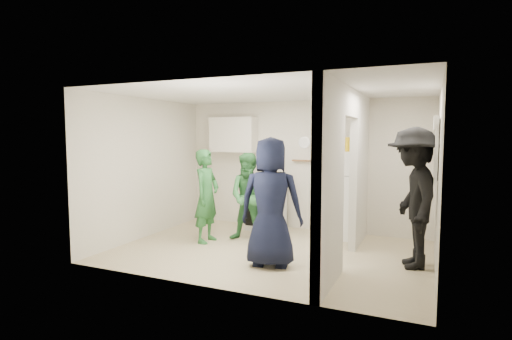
{
  "coord_description": "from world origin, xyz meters",
  "views": [
    {
      "loc": [
        2.29,
        -5.77,
        1.83
      ],
      "look_at": [
        -0.41,
        0.4,
        1.25
      ],
      "focal_mm": 28.0,
      "sensor_mm": 36.0,
      "label": 1
    }
  ],
  "objects_px": {
    "stove": "(266,208)",
    "person_green_center": "(250,197)",
    "fridge": "(336,194)",
    "yellow_cup_stack_top": "(348,144)",
    "wicker_basket": "(332,147)",
    "person_navy": "(271,202)",
    "person_nook": "(413,198)",
    "person_green_left": "(207,196)",
    "person_denim": "(268,195)",
    "blue_bowl": "(332,140)"
  },
  "relations": [
    {
      "from": "wicker_basket",
      "to": "person_denim",
      "type": "relative_size",
      "value": 0.23
    },
    {
      "from": "fridge",
      "to": "blue_bowl",
      "type": "xyz_separation_m",
      "value": [
        -0.1,
        0.05,
        0.98
      ]
    },
    {
      "from": "person_green_center",
      "to": "person_nook",
      "type": "distance_m",
      "value": 2.69
    },
    {
      "from": "person_denim",
      "to": "fridge",
      "type": "bearing_deg",
      "value": 54.84
    },
    {
      "from": "stove",
      "to": "fridge",
      "type": "bearing_deg",
      "value": -1.26
    },
    {
      "from": "person_denim",
      "to": "person_nook",
      "type": "bearing_deg",
      "value": 16.81
    },
    {
      "from": "wicker_basket",
      "to": "person_green_center",
      "type": "distance_m",
      "value": 1.74
    },
    {
      "from": "person_green_left",
      "to": "person_nook",
      "type": "bearing_deg",
      "value": -90.0
    },
    {
      "from": "person_green_left",
      "to": "wicker_basket",
      "type": "bearing_deg",
      "value": -55.29
    },
    {
      "from": "fridge",
      "to": "person_navy",
      "type": "bearing_deg",
      "value": -103.42
    },
    {
      "from": "person_denim",
      "to": "person_navy",
      "type": "relative_size",
      "value": 0.83
    },
    {
      "from": "person_denim",
      "to": "wicker_basket",
      "type": "bearing_deg",
      "value": 58.89
    },
    {
      "from": "stove",
      "to": "person_nook",
      "type": "relative_size",
      "value": 0.43
    },
    {
      "from": "yellow_cup_stack_top",
      "to": "person_green_left",
      "type": "relative_size",
      "value": 0.16
    },
    {
      "from": "person_green_left",
      "to": "person_nook",
      "type": "height_order",
      "value": "person_nook"
    },
    {
      "from": "person_green_center",
      "to": "person_green_left",
      "type": "bearing_deg",
      "value": -162.35
    },
    {
      "from": "stove",
      "to": "fridge",
      "type": "xyz_separation_m",
      "value": [
        1.37,
        -0.03,
        0.36
      ]
    },
    {
      "from": "fridge",
      "to": "wicker_basket",
      "type": "height_order",
      "value": "wicker_basket"
    },
    {
      "from": "person_green_left",
      "to": "person_denim",
      "type": "relative_size",
      "value": 1.06
    },
    {
      "from": "blue_bowl",
      "to": "person_navy",
      "type": "relative_size",
      "value": 0.13
    },
    {
      "from": "fridge",
      "to": "person_green_center",
      "type": "xyz_separation_m",
      "value": [
        -1.31,
        -0.87,
        -0.01
      ]
    },
    {
      "from": "person_navy",
      "to": "person_nook",
      "type": "distance_m",
      "value": 1.98
    },
    {
      "from": "person_denim",
      "to": "person_nook",
      "type": "distance_m",
      "value": 2.64
    },
    {
      "from": "fridge",
      "to": "blue_bowl",
      "type": "height_order",
      "value": "blue_bowl"
    },
    {
      "from": "yellow_cup_stack_top",
      "to": "person_navy",
      "type": "relative_size",
      "value": 0.14
    },
    {
      "from": "wicker_basket",
      "to": "person_nook",
      "type": "distance_m",
      "value": 2.04
    },
    {
      "from": "fridge",
      "to": "person_green_center",
      "type": "distance_m",
      "value": 1.57
    },
    {
      "from": "wicker_basket",
      "to": "blue_bowl",
      "type": "xyz_separation_m",
      "value": [
        0.0,
        0.0,
        0.13
      ]
    },
    {
      "from": "person_nook",
      "to": "person_green_left",
      "type": "bearing_deg",
      "value": -102.31
    },
    {
      "from": "wicker_basket",
      "to": "blue_bowl",
      "type": "distance_m",
      "value": 0.13
    },
    {
      "from": "fridge",
      "to": "person_green_left",
      "type": "xyz_separation_m",
      "value": [
        -1.96,
        -1.24,
        0.02
      ]
    },
    {
      "from": "wicker_basket",
      "to": "blue_bowl",
      "type": "height_order",
      "value": "blue_bowl"
    },
    {
      "from": "wicker_basket",
      "to": "yellow_cup_stack_top",
      "type": "height_order",
      "value": "yellow_cup_stack_top"
    },
    {
      "from": "person_navy",
      "to": "person_nook",
      "type": "xyz_separation_m",
      "value": [
        1.82,
        0.76,
        0.07
      ]
    },
    {
      "from": "fridge",
      "to": "person_green_left",
      "type": "height_order",
      "value": "person_green_left"
    },
    {
      "from": "fridge",
      "to": "wicker_basket",
      "type": "bearing_deg",
      "value": 153.43
    },
    {
      "from": "fridge",
      "to": "wicker_basket",
      "type": "xyz_separation_m",
      "value": [
        -0.1,
        0.05,
        0.85
      ]
    },
    {
      "from": "stove",
      "to": "yellow_cup_stack_top",
      "type": "relative_size",
      "value": 3.35
    },
    {
      "from": "person_navy",
      "to": "person_nook",
      "type": "height_order",
      "value": "person_nook"
    },
    {
      "from": "wicker_basket",
      "to": "person_denim",
      "type": "bearing_deg",
      "value": -156.15
    },
    {
      "from": "wicker_basket",
      "to": "fridge",
      "type": "bearing_deg",
      "value": -26.57
    },
    {
      "from": "fridge",
      "to": "yellow_cup_stack_top",
      "type": "height_order",
      "value": "yellow_cup_stack_top"
    },
    {
      "from": "person_green_center",
      "to": "person_navy",
      "type": "relative_size",
      "value": 0.85
    },
    {
      "from": "person_green_left",
      "to": "person_navy",
      "type": "xyz_separation_m",
      "value": [
        1.48,
        -0.76,
        0.11
      ]
    },
    {
      "from": "fridge",
      "to": "yellow_cup_stack_top",
      "type": "xyz_separation_m",
      "value": [
        0.22,
        -0.1,
        0.9
      ]
    },
    {
      "from": "stove",
      "to": "person_green_center",
      "type": "relative_size",
      "value": 0.55
    },
    {
      "from": "person_nook",
      "to": "blue_bowl",
      "type": "bearing_deg",
      "value": -143.92
    },
    {
      "from": "person_green_left",
      "to": "person_denim",
      "type": "distance_m",
      "value": 1.15
    },
    {
      "from": "stove",
      "to": "person_green_center",
      "type": "xyz_separation_m",
      "value": [
        0.06,
        -0.9,
        0.35
      ]
    },
    {
      "from": "stove",
      "to": "fridge",
      "type": "relative_size",
      "value": 0.54
    }
  ]
}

